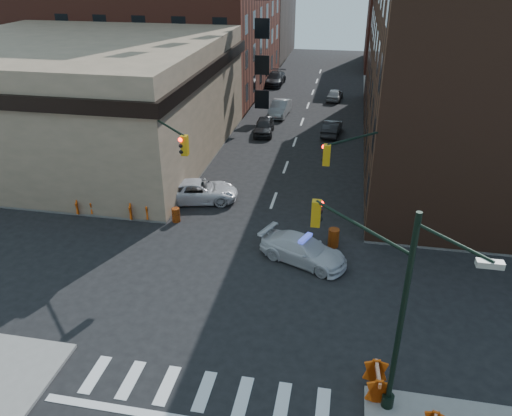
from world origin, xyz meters
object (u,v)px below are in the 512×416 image
at_px(parked_car_wnear, 264,126).
at_px(barrel_road, 333,238).
at_px(pedestrian_b, 111,181).
at_px(barricade_se_a, 377,381).
at_px(pickup, 198,191).
at_px(barrel_bank, 176,215).
at_px(pedestrian_a, 135,183).
at_px(barricade_nw_a, 140,211).
at_px(parked_car_wfar, 280,108).
at_px(police_car, 303,250).
at_px(parked_car_enear, 332,128).

relative_size(parked_car_wnear, barrel_road, 3.84).
xyz_separation_m(pedestrian_b, barricade_se_a, (17.61, -14.78, -0.28)).
xyz_separation_m(pickup, barrel_bank, (-0.54, -3.05, -0.28)).
relative_size(parked_car_wnear, pedestrian_a, 2.59).
distance_m(pickup, barrel_road, 10.12).
height_order(pickup, barricade_nw_a, pickup).
bearing_deg(barricade_se_a, parked_car_wfar, 9.60).
xyz_separation_m(pedestrian_a, barrel_road, (13.66, -4.19, -0.41)).
distance_m(pedestrian_b, barrel_road, 16.05).
xyz_separation_m(parked_car_wnear, pedestrian_b, (-8.13, -14.60, 0.22)).
bearing_deg(parked_car_wnear, barrel_bank, -102.48).
bearing_deg(barricade_se_a, pedestrian_b, 45.49).
bearing_deg(barrel_road, pedestrian_a, 162.96).
bearing_deg(police_car, barricade_se_a, -134.07).
xyz_separation_m(parked_car_enear, pedestrian_b, (-14.28, -15.40, 0.26)).
bearing_deg(barrel_bank, parked_car_wnear, 82.24).
bearing_deg(parked_car_wnear, pedestrian_a, -118.03).
relative_size(police_car, barricade_nw_a, 3.56).
relative_size(pedestrian_a, barrel_road, 1.48).
height_order(pedestrian_a, barricade_nw_a, pedestrian_a).
bearing_deg(parked_car_wnear, police_car, -79.06).
bearing_deg(pedestrian_a, barricade_se_a, -10.67).
relative_size(parked_car_wfar, barrel_bank, 5.22).
bearing_deg(pedestrian_b, parked_car_wnear, 69.19).
bearing_deg(barrel_road, parked_car_wfar, 105.18).
bearing_deg(pedestrian_b, barricade_nw_a, -36.08).
relative_size(pickup, barricade_nw_a, 3.84).
relative_size(pedestrian_a, barricade_se_a, 1.19).
bearing_deg(barrel_bank, parked_car_wfar, 82.80).
bearing_deg(parked_car_enear, parked_car_wfar, -37.93).
bearing_deg(pedestrian_a, barricade_nw_a, -31.20).
bearing_deg(barricade_nw_a, pedestrian_b, 124.23).
bearing_deg(barricade_se_a, parked_car_wnear, 13.38).
bearing_deg(parked_car_wfar, barrel_bank, -93.57).
relative_size(pickup, parked_car_enear, 1.27).
relative_size(pickup, barricade_se_a, 3.87).
distance_m(parked_car_wfar, barricade_nw_a, 24.57).
distance_m(police_car, barricade_nw_a, 10.85).
xyz_separation_m(pickup, parked_car_enear, (8.02, 15.47, -0.05)).
bearing_deg(pedestrian_a, pickup, 32.29).
height_order(barrel_road, barricade_se_a, barricade_se_a).
xyz_separation_m(pedestrian_a, barricade_se_a, (15.81, -14.70, -0.30)).
distance_m(parked_car_enear, pedestrian_b, 21.00).
bearing_deg(parked_car_enear, police_car, 94.40).
height_order(police_car, barrel_bank, police_car).
distance_m(police_car, pickup, 9.80).
xyz_separation_m(parked_car_wfar, barrel_road, (6.75, -24.89, -0.23)).
xyz_separation_m(parked_car_enear, barricade_nw_a, (-10.82, -18.77, -0.02)).
xyz_separation_m(parked_car_wfar, pedestrian_a, (-6.91, -20.70, 0.19)).
bearing_deg(parked_car_wfar, parked_car_enear, -39.58).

